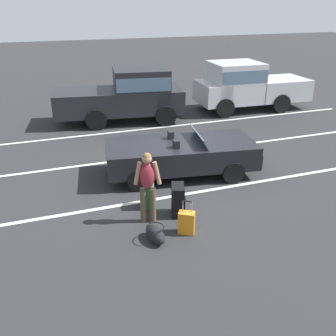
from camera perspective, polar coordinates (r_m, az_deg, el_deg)
ground_plane at (r=10.69m, az=1.87°, el=-0.82°), size 80.00×80.00×0.00m
lot_line_near at (r=9.69m, az=4.46°, el=-3.71°), size 18.00×0.12×0.01m
lot_line_mid at (r=11.97m, az=-0.67°, el=2.02°), size 18.00×0.12×0.01m
lot_line_far at (r=14.40m, az=-4.13°, el=5.87°), size 18.00×0.12×0.01m
convertible_car at (r=10.50m, az=3.03°, el=2.18°), size 4.35×2.36×1.24m
suitcase_large_black at (r=8.54m, az=1.53°, el=-4.95°), size 0.42×0.54×0.74m
suitcase_medium_bright at (r=8.89m, az=-2.89°, el=-4.13°), size 0.35×0.45×0.85m
suitcase_small_carryon at (r=7.96m, az=2.84°, el=-8.31°), size 0.39×0.35×0.75m
duffel_bag at (r=7.77m, az=-1.96°, el=-10.05°), size 0.43×0.68×0.34m
traveler_person at (r=8.03m, az=-3.13°, el=-2.45°), size 0.60×0.30×1.65m
parked_pickup_truck_near at (r=17.18m, az=11.57°, el=12.31°), size 5.08×2.24×2.10m
parked_pickup_truck_far at (r=15.23m, az=-5.93°, el=11.16°), size 5.23×2.66×2.10m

